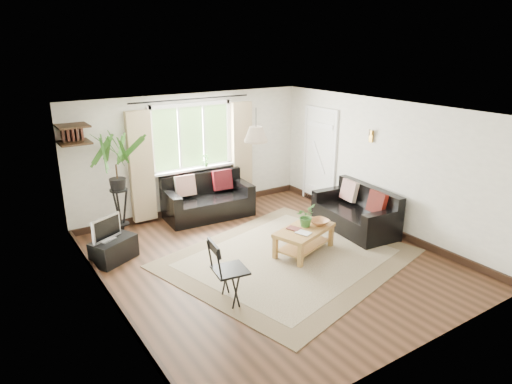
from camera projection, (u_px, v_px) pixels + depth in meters
floor at (270, 260)px, 7.35m from camera, size 5.50×5.50×0.00m
ceiling at (271, 111)px, 6.59m from camera, size 5.50×5.50×0.00m
wall_back at (192, 154)px, 9.15m from camera, size 5.00×0.02×2.40m
wall_front at (420, 258)px, 4.79m from camera, size 5.00×0.02×2.40m
wall_left at (106, 224)px, 5.67m from camera, size 0.02×5.50×2.40m
wall_right at (383, 166)px, 8.28m from camera, size 0.02×5.50×2.40m
rug at (288, 258)px, 7.41m from camera, size 4.23×3.86×0.02m
window at (192, 137)px, 9.01m from camera, size 2.50×0.16×2.16m
door at (319, 158)px, 9.67m from camera, size 0.06×0.96×2.06m
corner_shelf at (73, 134)px, 7.56m from camera, size 0.50×0.50×0.34m
pendant_lamp at (256, 131)px, 7.02m from camera, size 0.36×0.36×0.54m
wall_sconce at (370, 134)px, 8.31m from camera, size 0.12×0.12×0.28m
sofa_back at (208, 197)px, 9.06m from camera, size 1.76×0.97×0.80m
sofa_right at (355, 210)px, 8.42m from camera, size 1.71×0.98×0.77m
coffee_table at (304, 241)px, 7.55m from camera, size 1.19×0.89×0.44m
table_plant at (305, 216)px, 7.53m from camera, size 0.43×0.42×0.36m
bowl at (319, 222)px, 7.65m from camera, size 0.32×0.32×0.08m
book_a at (300, 235)px, 7.22m from camera, size 0.24×0.28×0.02m
book_b at (291, 230)px, 7.39m from camera, size 0.23×0.26×0.02m
tv_stand at (114, 250)px, 7.28m from camera, size 0.81×0.67×0.38m
tv at (106, 228)px, 7.11m from camera, size 0.57×0.41×0.42m
palm_stand at (118, 185)px, 8.04m from camera, size 0.91×0.91×1.88m
folding_chair at (230, 271)px, 6.06m from camera, size 0.54×0.54×0.91m
sill_plant at (206, 160)px, 9.23m from camera, size 0.14×0.10×0.27m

